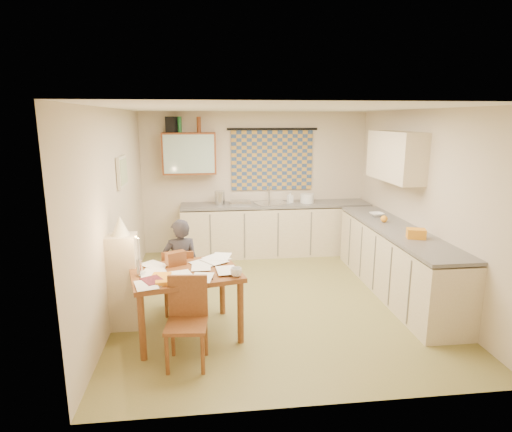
{
  "coord_description": "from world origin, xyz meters",
  "views": [
    {
      "loc": [
        -0.88,
        -5.34,
        2.37
      ],
      "look_at": [
        -0.23,
        0.2,
        1.1
      ],
      "focal_mm": 30.0,
      "sensor_mm": 36.0,
      "label": 1
    }
  ],
  "objects": [
    {
      "name": "floor",
      "position": [
        0.0,
        0.0,
        -0.01
      ],
      "size": [
        4.0,
        4.5,
        0.02
      ],
      "primitive_type": "cube",
      "color": "olive",
      "rests_on": "ground"
    },
    {
      "name": "ceiling",
      "position": [
        0.0,
        0.0,
        2.51
      ],
      "size": [
        4.0,
        4.5,
        0.02
      ],
      "primitive_type": "cube",
      "color": "white",
      "rests_on": "floor"
    },
    {
      "name": "wall_back",
      "position": [
        0.0,
        2.26,
        1.25
      ],
      "size": [
        4.0,
        0.02,
        2.5
      ],
      "primitive_type": "cube",
      "color": "beige",
      "rests_on": "floor"
    },
    {
      "name": "wall_front",
      "position": [
        0.0,
        -2.26,
        1.25
      ],
      "size": [
        4.0,
        0.02,
        2.5
      ],
      "primitive_type": "cube",
      "color": "beige",
      "rests_on": "floor"
    },
    {
      "name": "wall_left",
      "position": [
        -2.01,
        0.0,
        1.25
      ],
      "size": [
        0.02,
        4.5,
        2.5
      ],
      "primitive_type": "cube",
      "color": "beige",
      "rests_on": "floor"
    },
    {
      "name": "wall_right",
      "position": [
        2.01,
        0.0,
        1.25
      ],
      "size": [
        0.02,
        4.5,
        2.5
      ],
      "primitive_type": "cube",
      "color": "beige",
      "rests_on": "floor"
    },
    {
      "name": "window_blind",
      "position": [
        0.3,
        2.22,
        1.65
      ],
      "size": [
        1.45,
        0.03,
        1.05
      ],
      "primitive_type": "cube",
      "color": "navy",
      "rests_on": "wall_back"
    },
    {
      "name": "curtain_rod",
      "position": [
        0.3,
        2.2,
        2.2
      ],
      "size": [
        1.6,
        0.04,
        0.04
      ],
      "primitive_type": "cylinder",
      "rotation": [
        0.0,
        1.57,
        0.0
      ],
      "color": "black",
      "rests_on": "wall_back"
    },
    {
      "name": "wall_cabinet",
      "position": [
        -1.15,
        2.08,
        1.8
      ],
      "size": [
        0.9,
        0.34,
        0.7
      ],
      "primitive_type": "cube",
      "color": "#612A10",
      "rests_on": "wall_back"
    },
    {
      "name": "wall_cabinet_glass",
      "position": [
        -1.15,
        1.91,
        1.8
      ],
      "size": [
        0.84,
        0.02,
        0.64
      ],
      "primitive_type": "cube",
      "color": "#99B2A5",
      "rests_on": "wall_back"
    },
    {
      "name": "upper_cabinet_right",
      "position": [
        1.83,
        0.55,
        1.85
      ],
      "size": [
        0.34,
        1.3,
        0.7
      ],
      "primitive_type": "cube",
      "color": "beige",
      "rests_on": "wall_right"
    },
    {
      "name": "framed_print",
      "position": [
        -1.97,
        0.4,
        1.7
      ],
      "size": [
        0.04,
        0.5,
        0.4
      ],
      "primitive_type": "cube",
      "color": "beige",
      "rests_on": "wall_left"
    },
    {
      "name": "print_canvas",
      "position": [
        -1.95,
        0.4,
        1.7
      ],
      "size": [
        0.01,
        0.42,
        0.32
      ],
      "primitive_type": "cube",
      "color": "beige",
      "rests_on": "wall_left"
    },
    {
      "name": "counter_back",
      "position": [
        0.33,
        1.95,
        0.45
      ],
      "size": [
        3.3,
        0.62,
        0.92
      ],
      "color": "beige",
      "rests_on": "floor"
    },
    {
      "name": "counter_right",
      "position": [
        1.7,
        0.03,
        0.45
      ],
      "size": [
        0.62,
        2.95,
        0.92
      ],
      "color": "beige",
      "rests_on": "floor"
    },
    {
      "name": "stove",
      "position": [
        1.7,
        -1.1,
        0.42
      ],
      "size": [
        0.54,
        0.54,
        0.84
      ],
      "color": "white",
      "rests_on": "floor"
    },
    {
      "name": "sink",
      "position": [
        0.25,
        1.95,
        0.88
      ],
      "size": [
        0.64,
        0.57,
        0.1
      ],
      "primitive_type": "cube",
      "rotation": [
        0.0,
        0.0,
        0.25
      ],
      "color": "silver",
      "rests_on": "counter_back"
    },
    {
      "name": "tap",
      "position": [
        0.24,
        2.13,
        1.06
      ],
      "size": [
        0.04,
        0.04,
        0.28
      ],
      "primitive_type": "cylinder",
      "rotation": [
        0.0,
        0.0,
        -0.25
      ],
      "color": "silver",
      "rests_on": "counter_back"
    },
    {
      "name": "dish_rack",
      "position": [
        -0.29,
        1.95,
        0.95
      ],
      "size": [
        0.37,
        0.33,
        0.06
      ],
      "primitive_type": "cube",
      "rotation": [
        0.0,
        0.0,
        -0.08
      ],
      "color": "silver",
      "rests_on": "counter_back"
    },
    {
      "name": "kettle",
      "position": [
        -0.65,
        1.95,
        1.04
      ],
      "size": [
        0.2,
        0.2,
        0.24
      ],
      "primitive_type": "cylinder",
      "rotation": [
        0.0,
        0.0,
        -0.13
      ],
      "color": "silver",
      "rests_on": "counter_back"
    },
    {
      "name": "mixing_bowl",
      "position": [
        0.89,
        1.95,
        1.0
      ],
      "size": [
        0.31,
        0.31,
        0.16
      ],
      "primitive_type": "cylinder",
      "rotation": [
        0.0,
        0.0,
        0.37
      ],
      "color": "white",
      "rests_on": "counter_back"
    },
    {
      "name": "soap_bottle",
      "position": [
        0.6,
        2.0,
        1.02
      ],
      "size": [
        0.14,
        0.14,
        0.2
      ],
      "primitive_type": "imported",
      "rotation": [
        0.0,
        0.0,
        0.32
      ],
      "color": "white",
      "rests_on": "counter_back"
    },
    {
      "name": "bowl",
      "position": [
        1.7,
        0.77,
        0.95
      ],
      "size": [
        0.25,
        0.25,
        0.05
      ],
      "primitive_type": "imported",
      "rotation": [
        0.0,
        0.0,
        0.09
      ],
      "color": "white",
      "rests_on": "counter_right"
    },
    {
      "name": "orange_bag",
      "position": [
        1.7,
        -0.48,
        0.98
      ],
      "size": [
        0.26,
        0.22,
        0.12
      ],
      "primitive_type": "cube",
      "rotation": [
        0.0,
        0.0,
        -0.31
      ],
      "color": "orange",
      "rests_on": "counter_right"
    },
    {
      "name": "fruit_orange",
      "position": [
        1.65,
        0.37,
        0.97
      ],
      "size": [
        0.1,
        0.1,
        0.1
      ],
      "primitive_type": "sphere",
      "color": "orange",
      "rests_on": "counter_right"
    },
    {
      "name": "speaker",
      "position": [
        -1.43,
        2.08,
        2.28
      ],
      "size": [
        0.2,
        0.23,
        0.26
      ],
      "primitive_type": "cube",
      "rotation": [
        0.0,
        0.0,
        -0.2
      ],
      "color": "black",
      "rests_on": "wall_cabinet"
    },
    {
      "name": "bottle_green",
      "position": [
        -1.3,
        2.08,
        2.28
      ],
      "size": [
        0.08,
        0.08,
        0.26
      ],
      "primitive_type": "cylinder",
      "rotation": [
        0.0,
        0.0,
        0.19
      ],
      "color": "#195926",
      "rests_on": "wall_cabinet"
    },
    {
      "name": "bottle_brown",
      "position": [
        -0.98,
        2.08,
        2.28
      ],
      "size": [
        0.08,
        0.08,
        0.26
      ],
      "primitive_type": "cylinder",
      "rotation": [
        0.0,
        0.0,
        0.24
      ],
      "color": "#612A10",
      "rests_on": "wall_cabinet"
    },
    {
      "name": "dining_table",
      "position": [
        -1.13,
        -0.87,
        0.38
      ],
      "size": [
        1.31,
        1.1,
        0.75
      ],
      "rotation": [
        0.0,
        0.0,
        0.22
      ],
      "color": "brown",
      "rests_on": "floor"
    },
    {
      "name": "chair_far",
      "position": [
        -1.24,
        -0.27,
        0.26
      ],
      "size": [
        0.38,
        0.38,
        0.83
      ],
      "rotation": [
        0.0,
        0.0,
        3.15
      ],
      "color": "brown",
      "rests_on": "floor"
    },
    {
      "name": "chair_near",
      "position": [
        -1.1,
        -1.47,
        0.27
      ],
      "size": [
        0.43,
        0.43,
        0.87
      ],
      "rotation": [
        0.0,
        0.0,
        -0.09
      ],
      "color": "brown",
      "rests_on": "floor"
    },
    {
      "name": "person",
      "position": [
        -1.21,
        -0.3,
        0.6
      ],
      "size": [
        0.53,
        0.42,
        1.2
      ],
      "primitive_type": "imported",
      "rotation": [
        0.0,
        0.0,
        3.29
      ],
      "color": "black",
      "rests_on": "floor"
    },
    {
      "name": "shelf_stand",
      "position": [
        -1.84,
        -0.59,
        0.55
      ],
      "size": [
        0.32,
        0.3,
        1.11
      ],
      "primitive_type": "cube",
      "color": "beige",
      "rests_on": "floor"
    },
    {
      "name": "lampshade",
      "position": [
        -1.84,
        -0.59,
        1.22
      ],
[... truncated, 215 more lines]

